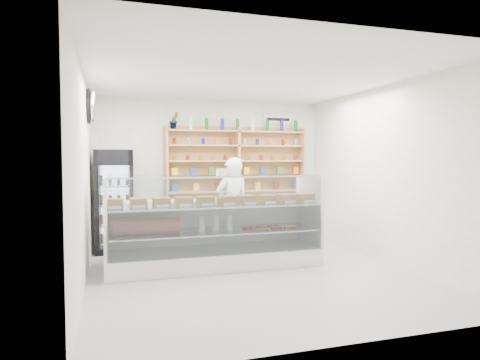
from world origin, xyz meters
name	(u,v)px	position (x,y,z in m)	size (l,w,h in m)	color
room	(251,176)	(0.00, 0.00, 1.40)	(5.00, 5.00, 5.00)	#A7A7AC
display_counter	(215,242)	(-0.41, 0.53, 0.38)	(3.22, 0.96, 1.40)	white
shop_worker	(232,205)	(0.12, 1.40, 0.83)	(0.61, 0.40, 1.67)	silver
drinks_cooler	(115,201)	(-1.85, 2.04, 0.90)	(0.68, 0.66, 1.80)	black
wall_shelving	(238,161)	(0.50, 2.34, 1.59)	(2.84, 0.28, 1.33)	tan
potted_plant	(174,121)	(-0.75, 2.34, 2.36)	(0.19, 0.15, 0.34)	#1E6626
security_mirror	(92,106)	(-2.17, 1.20, 2.45)	(0.15, 0.50, 0.50)	silver
wall_sign	(278,119)	(1.40, 2.47, 2.45)	(0.62, 0.03, 0.20)	white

